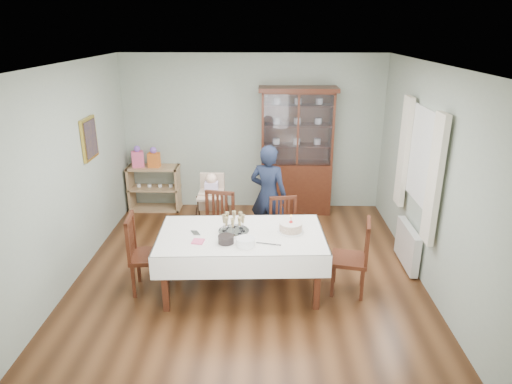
{
  "coord_description": "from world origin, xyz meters",
  "views": [
    {
      "loc": [
        0.21,
        -5.32,
        3.12
      ],
      "look_at": [
        0.1,
        0.2,
        1.1
      ],
      "focal_mm": 32.0,
      "sensor_mm": 36.0,
      "label": 1
    }
  ],
  "objects_px": {
    "chair_far_left": "(217,242)",
    "high_chair": "(213,215)",
    "gift_bag_orange": "(154,158)",
    "champagne_tray": "(234,227)",
    "dining_table": "(242,261)",
    "chair_end_right": "(350,271)",
    "gift_bag_pink": "(138,158)",
    "chair_end_left": "(149,268)",
    "woman": "(268,195)",
    "birthday_cake": "(291,227)",
    "china_cabinet": "(297,150)",
    "sideboard": "(155,188)",
    "chair_far_right": "(285,243)"
  },
  "relations": [
    {
      "from": "chair_far_right",
      "to": "gift_bag_orange",
      "type": "bearing_deg",
      "value": 130.09
    },
    {
      "from": "chair_far_right",
      "to": "champagne_tray",
      "type": "height_order",
      "value": "champagne_tray"
    },
    {
      "from": "gift_bag_pink",
      "to": "gift_bag_orange",
      "type": "xyz_separation_m",
      "value": [
        0.28,
        0.0,
        -0.01
      ]
    },
    {
      "from": "gift_bag_pink",
      "to": "chair_end_right",
      "type": "bearing_deg",
      "value": -38.83
    },
    {
      "from": "china_cabinet",
      "to": "woman",
      "type": "height_order",
      "value": "china_cabinet"
    },
    {
      "from": "woman",
      "to": "high_chair",
      "type": "distance_m",
      "value": 0.91
    },
    {
      "from": "chair_far_left",
      "to": "high_chair",
      "type": "relative_size",
      "value": 0.89
    },
    {
      "from": "birthday_cake",
      "to": "champagne_tray",
      "type": "bearing_deg",
      "value": -178.53
    },
    {
      "from": "high_chair",
      "to": "champagne_tray",
      "type": "height_order",
      "value": "high_chair"
    },
    {
      "from": "champagne_tray",
      "to": "china_cabinet",
      "type": "bearing_deg",
      "value": 70.24
    },
    {
      "from": "woman",
      "to": "gift_bag_orange",
      "type": "xyz_separation_m",
      "value": [
        -1.98,
        1.28,
        0.19
      ]
    },
    {
      "from": "china_cabinet",
      "to": "gift_bag_orange",
      "type": "height_order",
      "value": "china_cabinet"
    },
    {
      "from": "china_cabinet",
      "to": "chair_end_left",
      "type": "distance_m",
      "value": 3.38
    },
    {
      "from": "woman",
      "to": "chair_far_left",
      "type": "bearing_deg",
      "value": 59.54
    },
    {
      "from": "dining_table",
      "to": "chair_end_right",
      "type": "relative_size",
      "value": 2.15
    },
    {
      "from": "chair_end_left",
      "to": "chair_far_right",
      "type": "bearing_deg",
      "value": -70.88
    },
    {
      "from": "champagne_tray",
      "to": "gift_bag_orange",
      "type": "xyz_separation_m",
      "value": [
        -1.55,
        2.55,
        0.13
      ]
    },
    {
      "from": "sideboard",
      "to": "chair_far_right",
      "type": "relative_size",
      "value": 1.01
    },
    {
      "from": "dining_table",
      "to": "chair_end_right",
      "type": "bearing_deg",
      "value": -1.02
    },
    {
      "from": "chair_far_left",
      "to": "sideboard",
      "type": "bearing_deg",
      "value": 136.04
    },
    {
      "from": "china_cabinet",
      "to": "high_chair",
      "type": "bearing_deg",
      "value": -136.47
    },
    {
      "from": "chair_far_left",
      "to": "birthday_cake",
      "type": "distance_m",
      "value": 1.29
    },
    {
      "from": "chair_end_right",
      "to": "champagne_tray",
      "type": "relative_size",
      "value": 2.53
    },
    {
      "from": "chair_end_left",
      "to": "gift_bag_pink",
      "type": "relative_size",
      "value": 2.61
    },
    {
      "from": "chair_end_right",
      "to": "woman",
      "type": "bearing_deg",
      "value": -131.28
    },
    {
      "from": "dining_table",
      "to": "gift_bag_pink",
      "type": "distance_m",
      "value": 3.29
    },
    {
      "from": "champagne_tray",
      "to": "gift_bag_orange",
      "type": "distance_m",
      "value": 2.98
    },
    {
      "from": "woman",
      "to": "sideboard",
      "type": "bearing_deg",
      "value": -13.12
    },
    {
      "from": "chair_end_right",
      "to": "chair_far_right",
      "type": "bearing_deg",
      "value": -123.5
    },
    {
      "from": "chair_far_left",
      "to": "woman",
      "type": "xyz_separation_m",
      "value": [
        0.71,
        0.59,
        0.48
      ]
    },
    {
      "from": "chair_far_left",
      "to": "birthday_cake",
      "type": "bearing_deg",
      "value": -22.3
    },
    {
      "from": "dining_table",
      "to": "chair_far_left",
      "type": "height_order",
      "value": "chair_far_left"
    },
    {
      "from": "china_cabinet",
      "to": "woman",
      "type": "xyz_separation_m",
      "value": [
        -0.48,
        -1.28,
        -0.36
      ]
    },
    {
      "from": "china_cabinet",
      "to": "chair_far_left",
      "type": "distance_m",
      "value": 2.37
    },
    {
      "from": "high_chair",
      "to": "gift_bag_orange",
      "type": "xyz_separation_m",
      "value": [
        -1.14,
        1.26,
        0.53
      ]
    },
    {
      "from": "chair_end_left",
      "to": "gift_bag_orange",
      "type": "bearing_deg",
      "value": 5.31
    },
    {
      "from": "birthday_cake",
      "to": "china_cabinet",
      "type": "bearing_deg",
      "value": 85.02
    },
    {
      "from": "chair_far_left",
      "to": "gift_bag_orange",
      "type": "distance_m",
      "value": 2.36
    },
    {
      "from": "champagne_tray",
      "to": "chair_far_left",
      "type": "bearing_deg",
      "value": 112.79
    },
    {
      "from": "chair_far_left",
      "to": "gift_bag_pink",
      "type": "relative_size",
      "value": 2.57
    },
    {
      "from": "dining_table",
      "to": "birthday_cake",
      "type": "height_order",
      "value": "birthday_cake"
    },
    {
      "from": "woman",
      "to": "gift_bag_pink",
      "type": "relative_size",
      "value": 4.03
    },
    {
      "from": "sideboard",
      "to": "high_chair",
      "type": "distance_m",
      "value": 1.74
    },
    {
      "from": "champagne_tray",
      "to": "woman",
      "type": "bearing_deg",
      "value": 71.24
    },
    {
      "from": "high_chair",
      "to": "gift_bag_orange",
      "type": "bearing_deg",
      "value": 132.27
    },
    {
      "from": "dining_table",
      "to": "woman",
      "type": "distance_m",
      "value": 1.41
    },
    {
      "from": "dining_table",
      "to": "woman",
      "type": "relative_size",
      "value": 1.34
    },
    {
      "from": "woman",
      "to": "gift_bag_pink",
      "type": "bearing_deg",
      "value": -9.82
    },
    {
      "from": "dining_table",
      "to": "chair_end_right",
      "type": "distance_m",
      "value": 1.34
    },
    {
      "from": "chair_end_right",
      "to": "champagne_tray",
      "type": "height_order",
      "value": "champagne_tray"
    }
  ]
}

